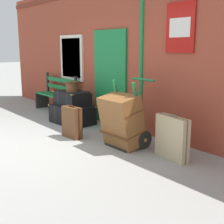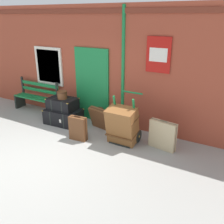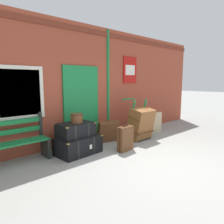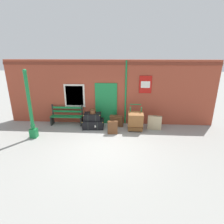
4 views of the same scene
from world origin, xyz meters
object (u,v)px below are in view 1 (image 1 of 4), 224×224
Objects in this scene: platform_bench at (57,95)px; large_brown_trunk at (122,121)px; suitcase_oxblood at (72,122)px; suitcase_brown at (109,118)px; steamer_trunk_base at (72,114)px; suitcase_beige at (172,138)px; porters_trolley at (129,130)px; round_hatbox at (72,86)px; steamer_trunk_middle at (72,98)px.

platform_bench is 1.69× the size of large_brown_trunk.
suitcase_oxblood is 0.95× the size of suitcase_brown.
platform_bench is 1.52× the size of steamer_trunk_base.
platform_bench is at bearing 175.04° from suitcase_beige.
porters_trolley reaches higher than large_brown_trunk.
porters_trolley reaches higher than round_hatbox.
suitcase_beige is 2.06m from suitcase_oxblood.
round_hatbox reaches higher than suitcase_oxblood.
round_hatbox is at bearing 147.71° from suitcase_oxblood.
porters_trolley is 1.73× the size of suitcase_brown.
suitcase_oxblood reaches higher than steamer_trunk_base.
suitcase_beige is at bearing 0.19° from steamer_trunk_base.
suitcase_beige reaches higher than steamer_trunk_base.
suitcase_beige reaches higher than suitcase_brown.
steamer_trunk_middle is 2.08m from porters_trolley.
round_hatbox is at bearing -170.76° from suitcase_brown.
steamer_trunk_middle is 1.23m from suitcase_oxblood.
suitcase_beige is 1.06× the size of suitcase_brown.
steamer_trunk_base is 1.15m from suitcase_brown.
suitcase_brown is (-0.89, 0.43, -0.17)m from large_brown_trunk.
platform_bench is 1.94× the size of steamer_trunk_middle.
round_hatbox reaches higher than steamer_trunk_middle.
suitcase_brown is at bearing 173.99° from suitcase_beige.
porters_trolley is at bearing 90.00° from large_brown_trunk.
large_brown_trunk is (0.00, -0.18, 0.21)m from porters_trolley.
suitcase_beige is 1.83m from suitcase_brown.
suitcase_brown is at bearing 9.24° from round_hatbox.
steamer_trunk_middle reaches higher than suitcase_brown.
steamer_trunk_base is at bearing 148.21° from suitcase_oxblood.
suitcase_brown is (1.13, 0.20, 0.10)m from steamer_trunk_base.
round_hatbox is at bearing 179.87° from suitcase_beige.
suitcase_oxblood is at bearing -151.92° from porters_trolley.
steamer_trunk_middle is 1.21× the size of suitcase_brown.
suitcase_oxblood is (-1.04, -0.55, 0.03)m from porters_trolley.
suitcase_beige is at bearing -0.53° from steamer_trunk_middle.
steamer_trunk_base is at bearing -179.81° from suitcase_beige.
porters_trolley is 0.93m from suitcase_beige.
porters_trolley reaches higher than suitcase_oxblood.
porters_trolley is at bearing -1.92° from round_hatbox.
suitcase_oxblood is at bearing -22.57° from platform_bench.
round_hatbox is 0.40× the size of suitcase_beige.
round_hatbox is 0.30× the size of large_brown_trunk.
platform_bench is at bearing 165.73° from steamer_trunk_middle.
suitcase_oxblood is 0.82m from suitcase_brown.
round_hatbox is 0.42× the size of suitcase_brown.
steamer_trunk_middle is at bearing 177.53° from porters_trolley.
round_hatbox is (-0.01, 0.02, 0.65)m from steamer_trunk_base.
round_hatbox is at bearing 178.08° from porters_trolley.
round_hatbox is at bearing -36.64° from steamer_trunk_middle.
suitcase_brown is at bearing 79.69° from suitcase_oxblood.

